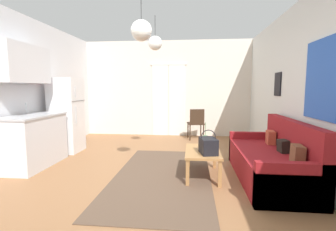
% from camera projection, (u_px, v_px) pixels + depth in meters
% --- Properties ---
extents(ground_plane, '(5.30, 7.83, 0.10)m').
position_uv_depth(ground_plane, '(141.00, 185.00, 3.59)').
color(ground_plane, '#8E603D').
extents(wall_back, '(4.90, 0.13, 2.71)m').
position_uv_depth(wall_back, '(167.00, 89.00, 7.06)').
color(wall_back, silver).
rests_on(wall_back, ground_plane).
extents(wall_right, '(0.12, 7.43, 2.71)m').
position_uv_depth(wall_right, '(320.00, 89.00, 3.19)').
color(wall_right, silver).
rests_on(wall_right, ground_plane).
extents(area_rug, '(1.47, 2.93, 0.01)m').
position_uv_depth(area_rug, '(163.00, 175.00, 3.83)').
color(area_rug, brown).
rests_on(area_rug, ground_plane).
extents(couch, '(0.84, 1.99, 0.90)m').
position_uv_depth(couch, '(273.00, 161.00, 3.65)').
color(couch, maroon).
rests_on(couch, ground_plane).
extents(coffee_table, '(0.53, 0.90, 0.41)m').
position_uv_depth(coffee_table, '(203.00, 154.00, 3.78)').
color(coffee_table, '#A87542').
rests_on(coffee_table, ground_plane).
extents(bamboo_vase, '(0.08, 0.08, 0.40)m').
position_uv_depth(bamboo_vase, '(205.00, 141.00, 4.04)').
color(bamboo_vase, '#47704C').
rests_on(bamboo_vase, coffee_table).
extents(handbag, '(0.28, 0.37, 0.36)m').
position_uv_depth(handbag, '(208.00, 146.00, 3.58)').
color(handbag, black).
rests_on(handbag, coffee_table).
extents(refrigerator, '(0.58, 0.60, 1.58)m').
position_uv_depth(refrigerator, '(67.00, 115.00, 5.23)').
color(refrigerator, white).
rests_on(refrigerator, ground_plane).
extents(kitchen_counter, '(0.59, 1.23, 2.10)m').
position_uv_depth(kitchen_counter, '(32.00, 120.00, 4.24)').
color(kitchen_counter, silver).
rests_on(kitchen_counter, ground_plane).
extents(accent_chair, '(0.49, 0.47, 0.82)m').
position_uv_depth(accent_chair, '(196.00, 122.00, 6.49)').
color(accent_chair, '#382619').
rests_on(accent_chair, ground_plane).
extents(pendant_lamp_near, '(0.29, 0.29, 0.70)m').
position_uv_depth(pendant_lamp_near, '(141.00, 31.00, 3.36)').
color(pendant_lamp_near, black).
extents(pendant_lamp_far, '(0.27, 0.27, 0.64)m').
position_uv_depth(pendant_lamp_far, '(155.00, 43.00, 4.57)').
color(pendant_lamp_far, black).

